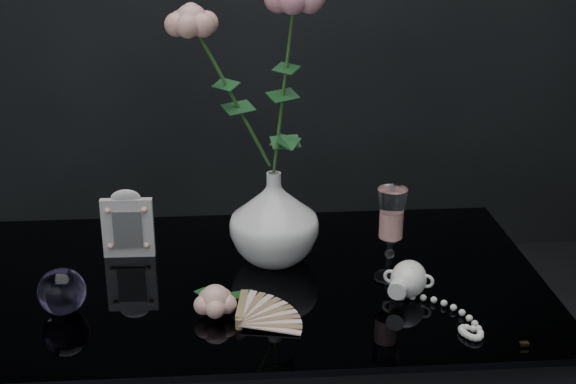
{
  "coord_description": "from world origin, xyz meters",
  "views": [
    {
      "loc": [
        -0.01,
        -1.21,
        1.41
      ],
      "look_at": [
        0.08,
        0.05,
        0.92
      ],
      "focal_mm": 50.0,
      "sensor_mm": 36.0,
      "label": 1
    }
  ],
  "objects_px": {
    "paperweight": "(62,291)",
    "vase": "(274,217)",
    "loose_rose": "(215,300)",
    "pearl_jar": "(409,277)",
    "wine_glass": "(391,235)",
    "picture_frame": "(128,223)"
  },
  "relations": [
    {
      "from": "wine_glass",
      "to": "paperweight",
      "type": "distance_m",
      "value": 0.55
    },
    {
      "from": "paperweight",
      "to": "pearl_jar",
      "type": "distance_m",
      "value": 0.57
    },
    {
      "from": "vase",
      "to": "pearl_jar",
      "type": "relative_size",
      "value": 0.77
    },
    {
      "from": "paperweight",
      "to": "loose_rose",
      "type": "relative_size",
      "value": 0.51
    },
    {
      "from": "vase",
      "to": "paperweight",
      "type": "xyz_separation_m",
      "value": [
        -0.35,
        -0.17,
        -0.05
      ]
    },
    {
      "from": "picture_frame",
      "to": "loose_rose",
      "type": "xyz_separation_m",
      "value": [
        0.16,
        -0.23,
        -0.04
      ]
    },
    {
      "from": "picture_frame",
      "to": "pearl_jar",
      "type": "height_order",
      "value": "picture_frame"
    },
    {
      "from": "vase",
      "to": "picture_frame",
      "type": "bearing_deg",
      "value": 172.17
    },
    {
      "from": "picture_frame",
      "to": "wine_glass",
      "type": "bearing_deg",
      "value": -13.87
    },
    {
      "from": "wine_glass",
      "to": "picture_frame",
      "type": "height_order",
      "value": "wine_glass"
    },
    {
      "from": "paperweight",
      "to": "vase",
      "type": "bearing_deg",
      "value": 25.72
    },
    {
      "from": "vase",
      "to": "paperweight",
      "type": "height_order",
      "value": "vase"
    },
    {
      "from": "pearl_jar",
      "to": "picture_frame",
      "type": "bearing_deg",
      "value": -179.87
    },
    {
      "from": "paperweight",
      "to": "loose_rose",
      "type": "height_order",
      "value": "paperweight"
    },
    {
      "from": "paperweight",
      "to": "pearl_jar",
      "type": "xyz_separation_m",
      "value": [
        0.57,
        0.02,
        -0.01
      ]
    },
    {
      "from": "loose_rose",
      "to": "paperweight",
      "type": "bearing_deg",
      "value": -168.46
    },
    {
      "from": "loose_rose",
      "to": "pearl_jar",
      "type": "distance_m",
      "value": 0.33
    },
    {
      "from": "vase",
      "to": "loose_rose",
      "type": "bearing_deg",
      "value": -118.81
    },
    {
      "from": "wine_glass",
      "to": "pearl_jar",
      "type": "xyz_separation_m",
      "value": [
        0.02,
        -0.06,
        -0.05
      ]
    },
    {
      "from": "picture_frame",
      "to": "paperweight",
      "type": "height_order",
      "value": "picture_frame"
    },
    {
      "from": "paperweight",
      "to": "pearl_jar",
      "type": "bearing_deg",
      "value": 2.03
    },
    {
      "from": "vase",
      "to": "wine_glass",
      "type": "height_order",
      "value": "vase"
    }
  ]
}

